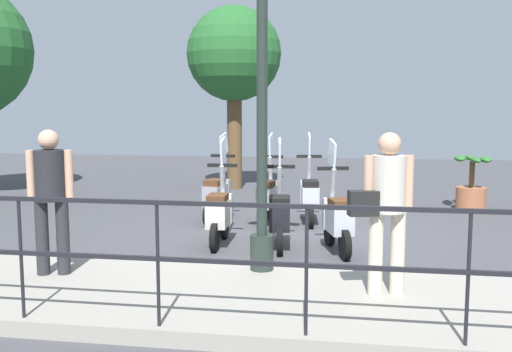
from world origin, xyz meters
name	(u,v)px	position (x,y,z in m)	size (l,w,h in m)	color
ground_plane	(286,236)	(0.00, 0.00, 0.00)	(28.00, 28.00, 0.00)	#424247
promenade_walkway	(252,298)	(-3.15, 0.00, 0.07)	(2.20, 20.00, 0.15)	gray
fence_railing	(230,242)	(-4.20, 0.00, 0.89)	(0.04, 16.03, 1.07)	black
lamp_post_near	(262,84)	(-2.40, 0.01, 2.22)	(0.26, 0.90, 4.65)	#232D28
pedestrian_with_bag	(386,201)	(-3.07, -1.30, 1.08)	(0.42, 0.63, 1.59)	beige
pedestrian_distant	(51,191)	(-2.94, 2.25, 1.08)	(0.39, 0.48, 1.59)	#28282D
tree_distant	(234,56)	(4.99, 1.80, 3.20)	(2.27, 2.27, 4.39)	brown
potted_palm	(471,187)	(2.77, -3.29, 0.45)	(1.06, 0.66, 1.05)	#9E5B3D
scooter_near_0	(337,218)	(-0.90, -0.80, 0.48)	(1.21, 0.53, 1.54)	black
scooter_near_1	(280,214)	(-0.79, 0.01, 0.48)	(1.23, 0.44, 1.54)	black
scooter_near_2	(219,212)	(-0.75, 0.88, 0.48)	(1.23, 0.44, 1.54)	black
scooter_far_0	(310,195)	(1.02, -0.30, 0.48)	(1.23, 0.44, 1.54)	black
scooter_far_1	(268,196)	(0.84, 0.40, 0.48)	(1.23, 0.44, 1.54)	black
scooter_far_2	(218,194)	(0.90, 1.29, 0.48)	(1.23, 0.45, 1.54)	black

